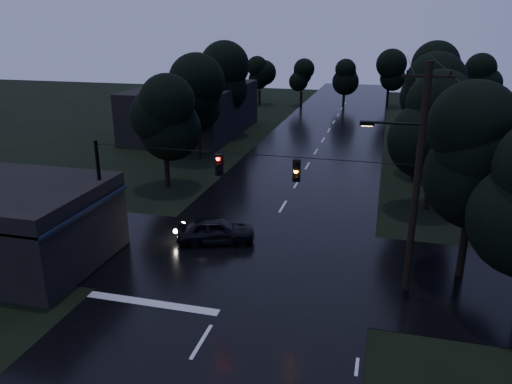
% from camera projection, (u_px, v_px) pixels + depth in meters
% --- Properties ---
extents(main_road, '(12.00, 120.00, 0.02)m').
position_uv_depth(main_road, '(307.00, 166.00, 41.64)').
color(main_road, black).
rests_on(main_road, ground).
extents(cross_street, '(60.00, 9.00, 0.02)m').
position_uv_depth(cross_street, '(251.00, 261.00, 25.16)').
color(cross_street, black).
rests_on(cross_street, ground).
extents(building_far_right, '(10.00, 14.00, 4.40)m').
position_uv_depth(building_far_right, '(484.00, 140.00, 41.22)').
color(building_far_right, black).
rests_on(building_far_right, ground).
extents(building_far_left, '(10.00, 16.00, 5.00)m').
position_uv_depth(building_far_left, '(193.00, 110.00, 53.35)').
color(building_far_left, black).
rests_on(building_far_left, ground).
extents(utility_pole_main, '(3.50, 0.30, 10.00)m').
position_uv_depth(utility_pole_main, '(415.00, 178.00, 20.76)').
color(utility_pole_main, black).
rests_on(utility_pole_main, ground).
extents(utility_pole_far, '(2.00, 0.30, 7.50)m').
position_uv_depth(utility_pole_far, '(417.00, 130.00, 36.56)').
color(utility_pole_far, black).
rests_on(utility_pole_far, ground).
extents(anchor_pole_left, '(0.18, 0.18, 6.00)m').
position_uv_depth(anchor_pole_left, '(101.00, 198.00, 25.07)').
color(anchor_pole_left, black).
rests_on(anchor_pole_left, ground).
extents(span_signals, '(15.00, 0.37, 1.12)m').
position_uv_depth(span_signals, '(256.00, 167.00, 22.41)').
color(span_signals, black).
rests_on(span_signals, ground).
extents(tree_corner_near, '(4.48, 4.48, 9.44)m').
position_uv_depth(tree_corner_near, '(477.00, 153.00, 21.74)').
color(tree_corner_near, black).
rests_on(tree_corner_near, ground).
extents(tree_left_a, '(3.92, 3.92, 8.26)m').
position_uv_depth(tree_left_a, '(164.00, 115.00, 34.78)').
color(tree_left_a, black).
rests_on(tree_left_a, ground).
extents(tree_left_b, '(4.20, 4.20, 8.85)m').
position_uv_depth(tree_left_b, '(197.00, 94.00, 42.13)').
color(tree_left_b, black).
rests_on(tree_left_b, ground).
extents(tree_left_c, '(4.48, 4.48, 9.44)m').
position_uv_depth(tree_left_c, '(227.00, 78.00, 51.31)').
color(tree_left_c, black).
rests_on(tree_left_c, ground).
extents(tree_right_a, '(4.20, 4.20, 8.85)m').
position_uv_depth(tree_right_a, '(436.00, 122.00, 30.34)').
color(tree_right_a, black).
rests_on(tree_right_a, ground).
extents(tree_right_b, '(4.48, 4.48, 9.44)m').
position_uv_depth(tree_right_b, '(437.00, 98.00, 37.39)').
color(tree_right_b, black).
rests_on(tree_right_b, ground).
extents(tree_right_c, '(4.76, 4.76, 10.03)m').
position_uv_depth(tree_right_c, '(436.00, 79.00, 46.28)').
color(tree_right_c, black).
rests_on(tree_right_c, ground).
extents(car, '(4.52, 2.95, 1.43)m').
position_uv_depth(car, '(216.00, 230.00, 27.02)').
color(car, black).
rests_on(car, ground).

